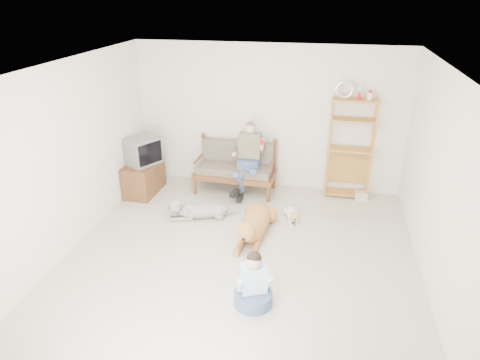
% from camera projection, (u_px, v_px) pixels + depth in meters
% --- Properties ---
extents(floor, '(5.50, 5.50, 0.00)m').
position_uv_depth(floor, '(238.00, 264.00, 6.06)').
color(floor, silver).
rests_on(floor, ground).
extents(ceiling, '(5.50, 5.50, 0.00)m').
position_uv_depth(ceiling, '(238.00, 71.00, 4.94)').
color(ceiling, white).
rests_on(ceiling, ground).
extents(wall_back, '(5.00, 0.00, 5.00)m').
position_uv_depth(wall_back, '(268.00, 118.00, 7.96)').
color(wall_back, silver).
rests_on(wall_back, ground).
extents(wall_front, '(5.00, 0.00, 5.00)m').
position_uv_depth(wall_front, '(159.00, 330.00, 3.05)').
color(wall_front, silver).
rests_on(wall_front, ground).
extents(wall_left, '(0.00, 5.50, 5.50)m').
position_uv_depth(wall_left, '(63.00, 162.00, 5.96)').
color(wall_left, silver).
rests_on(wall_left, ground).
extents(wall_right, '(0.00, 5.50, 5.50)m').
position_uv_depth(wall_right, '(445.00, 194.00, 5.05)').
color(wall_right, silver).
rests_on(wall_right, ground).
extents(loveseat, '(1.52, 0.75, 0.95)m').
position_uv_depth(loveseat, '(236.00, 166.00, 8.08)').
color(loveseat, brown).
rests_on(loveseat, ground).
extents(man, '(0.52, 0.74, 1.20)m').
position_uv_depth(man, '(247.00, 164.00, 7.80)').
color(man, '#4C628B').
rests_on(man, loveseat).
extents(etagere, '(0.81, 0.36, 2.14)m').
position_uv_depth(etagere, '(350.00, 148.00, 7.67)').
color(etagere, '#C0903C').
rests_on(etagere, ground).
extents(book_stack, '(0.23, 0.18, 0.14)m').
position_uv_depth(book_stack, '(361.00, 196.00, 7.87)').
color(book_stack, white).
rests_on(book_stack, ground).
extents(tv_stand, '(0.53, 0.92, 0.60)m').
position_uv_depth(tv_stand, '(144.00, 178.00, 8.06)').
color(tv_stand, brown).
rests_on(tv_stand, ground).
extents(crt_tv, '(0.70, 0.74, 0.49)m').
position_uv_depth(crt_tv, '(142.00, 151.00, 7.82)').
color(crt_tv, slate).
rests_on(crt_tv, tv_stand).
extents(wall_outlet, '(0.12, 0.02, 0.08)m').
position_uv_depth(wall_outlet, '(205.00, 165.00, 8.61)').
color(wall_outlet, white).
rests_on(wall_outlet, ground).
extents(golden_retriever, '(0.49, 1.66, 0.50)m').
position_uv_depth(golden_retriever, '(254.00, 224.00, 6.66)').
color(golden_retriever, '#AF703D').
rests_on(golden_retriever, ground).
extents(shaggy_dog, '(1.17, 0.55, 0.36)m').
position_uv_depth(shaggy_dog, '(197.00, 210.00, 7.21)').
color(shaggy_dog, silver).
rests_on(shaggy_dog, ground).
extents(terrier, '(0.29, 0.63, 0.24)m').
position_uv_depth(terrier, '(293.00, 215.00, 7.14)').
color(terrier, white).
rests_on(terrier, ground).
extents(child, '(0.48, 0.48, 0.75)m').
position_uv_depth(child, '(254.00, 285.00, 5.20)').
color(child, '#4C628B').
rests_on(child, ground).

